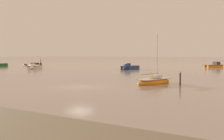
{
  "coord_description": "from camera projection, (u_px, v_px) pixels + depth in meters",
  "views": [
    {
      "loc": [
        18.82,
        -22.53,
        3.24
      ],
      "look_at": [
        -10.21,
        21.27,
        0.47
      ],
      "focal_mm": 46.63,
      "sensor_mm": 36.0,
      "label": 1
    }
  ],
  "objects": [
    {
      "name": "rowboat_moored_1",
      "position": [
        36.0,
        64.0,
        100.17
      ],
      "size": [
        2.05,
        4.08,
        0.61
      ],
      "rotation": [
        0.0,
        0.0,
        1.38
      ],
      "color": "#197084",
      "rests_on": "ground"
    },
    {
      "name": "channel_buoy",
      "position": [
        41.0,
        64.0,
        90.49
      ],
      "size": [
        0.9,
        0.9,
        2.3
      ],
      "color": "red",
      "rests_on": "ground"
    },
    {
      "name": "ground_plane",
      "position": [
        80.0,
        87.0,
        29.31
      ],
      "size": [
        800.0,
        800.0,
        0.0
      ],
      "primitive_type": "plane",
      "color": "gray"
    },
    {
      "name": "sailboat_moored_2",
      "position": [
        154.0,
        82.0,
        32.35
      ],
      "size": [
        2.78,
        5.47,
        5.87
      ],
      "rotation": [
        0.0,
        0.0,
        1.34
      ],
      "color": "orange",
      "rests_on": "ground"
    },
    {
      "name": "motorboat_moored_0",
      "position": [
        216.0,
        66.0,
        74.0
      ],
      "size": [
        4.7,
        5.89,
        2.17
      ],
      "rotation": [
        0.0,
        0.0,
        1.01
      ],
      "color": "orange",
      "rests_on": "ground"
    },
    {
      "name": "motorboat_moored_3",
      "position": [
        34.0,
        68.0,
        66.72
      ],
      "size": [
        4.97,
        6.1,
        2.04
      ],
      "rotation": [
        0.0,
        0.0,
        5.29
      ],
      "color": "white",
      "rests_on": "ground"
    },
    {
      "name": "rowboat_moored_0",
      "position": [
        25.0,
        65.0,
        88.96
      ],
      "size": [
        3.65,
        3.2,
        0.57
      ],
      "rotation": [
        0.0,
        0.0,
        5.63
      ],
      "color": "gray",
      "rests_on": "ground"
    },
    {
      "name": "mooring_post_left",
      "position": [
        180.0,
        79.0,
        31.08
      ],
      "size": [
        0.22,
        0.22,
        1.55
      ],
      "color": "#4D3323",
      "rests_on": "ground"
    },
    {
      "name": "motorboat_moored_5",
      "position": [
        128.0,
        68.0,
        63.91
      ],
      "size": [
        2.7,
        6.39,
        2.13
      ],
      "rotation": [
        0.0,
        0.0,
        4.8
      ],
      "color": "navy",
      "rests_on": "ground"
    }
  ]
}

